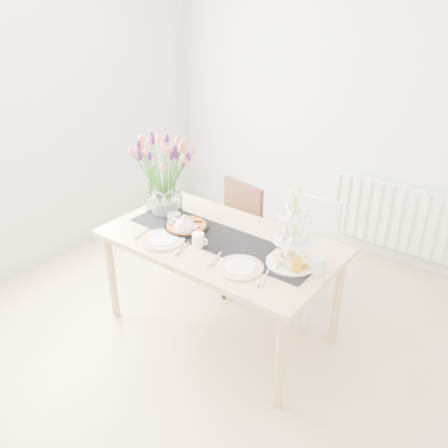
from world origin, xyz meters
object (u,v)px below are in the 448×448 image
Objects in this scene: mug_white at (198,240)px; tulip_vase at (162,164)px; cake_stand at (292,246)px; cream_jug at (316,264)px; teapot at (185,226)px; mug_orange at (296,267)px; plate_right at (240,268)px; chair_white at (304,246)px; tart_tin at (186,227)px; mug_grey at (174,221)px; dining_table at (220,249)px; plate_left at (163,240)px; radiator at (395,216)px; chair_brown at (233,227)px.

tulip_vase is at bearing 145.99° from mug_white.
cake_stand reaches higher than cream_jug.
cake_stand is 0.18m from cream_jug.
mug_orange is at bearing -0.62° from teapot.
mug_white is at bearing -174.46° from cream_jug.
chair_white is at bearing 90.74° from plate_right.
chair_white is 1.92× the size of cake_stand.
chair_white is 9.73× the size of mug_orange.
tart_tin is 1.07× the size of plate_right.
mug_grey is 1.22× the size of mug_orange.
tulip_vase reaches higher than tart_tin.
cake_stand is 2.10× the size of teapot.
plate_right is at bearing -15.76° from teapot.
tulip_vase reaches higher than dining_table.
mug_grey is (-0.67, -0.71, 0.29)m from chair_white.
mug_orange reaches higher than dining_table.
tulip_vase is 1.16m from cake_stand.
plate_right is at bearing 3.25° from plate_left.
tulip_vase is at bearing 150.39° from teapot.
cream_jug is (0.05, -1.66, 0.35)m from radiator.
dining_table is 16.33× the size of cream_jug.
chair_brown is 7.79× the size of mug_grey.
mug_grey reaches higher than tart_tin.
mug_grey is at bearing 137.98° from mug_orange.
cream_jug is at bearing 5.11° from mug_white.
mug_white is (-0.60, -0.18, -0.08)m from cake_stand.
mug_grey is at bearing -136.07° from chair_white.
dining_table is 1.82× the size of chair_white.
mug_grey is at bearing 176.07° from cream_jug.
teapot is (-0.23, -0.10, 0.14)m from dining_table.
cream_jug is 0.78m from mug_white.
mug_white is at bearing 20.57° from plate_left.
chair_white is 0.81m from mug_orange.
radiator is 1.48m from chair_brown.
plate_left is at bearing -169.26° from mug_white.
radiator is 5.51× the size of teapot.
cream_jug is 0.34× the size of plate_right.
tart_tin reaches higher than plate_left.
tulip_vase is at bearing 131.34° from mug_orange.
chair_brown is at bearing 146.71° from cake_stand.
tulip_vase is 1.26m from mug_orange.
cream_jug is at bearing 16.31° from plate_left.
tulip_vase reaches higher than plate_right.
tulip_vase is 2.34× the size of plate_left.
chair_brown is at bearing 103.33° from mug_orange.
chair_brown is at bearing 99.70° from mug_white.
chair_brown is at bearing 128.73° from plate_right.
cream_jug is (0.70, 0.04, 0.13)m from dining_table.
teapot is 2.30× the size of mug_white.
plate_right is (0.01, -0.86, 0.25)m from chair_white.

